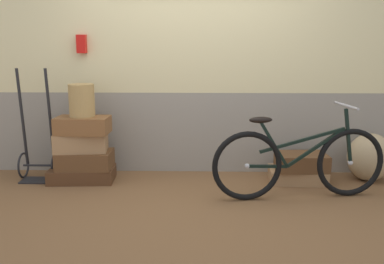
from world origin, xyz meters
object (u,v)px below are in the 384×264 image
bicycle (299,162)px  luggage_trolley (38,154)px  wicker_basket (82,100)px  suitcase_4 (297,175)px  suitcase_5 (302,162)px  suitcase_2 (81,142)px  suitcase_1 (85,160)px  suitcase_3 (83,125)px  suitcase_0 (82,174)px  burlap_sack (370,157)px

bicycle → luggage_trolley: bearing=168.8°
wicker_basket → bicycle: size_ratio=0.20×
suitcase_4 → luggage_trolley: luggage_trolley is taller
suitcase_5 → bicycle: size_ratio=0.31×
suitcase_2 → suitcase_5: (2.37, -0.01, -0.20)m
bicycle → suitcase_1: bearing=168.0°
wicker_basket → bicycle: bearing=-12.2°
suitcase_3 → bicycle: size_ratio=0.33×
suitcase_1 → luggage_trolley: (-0.54, 0.07, 0.04)m
suitcase_0 → burlap_sack: burlap_sack is taller
wicker_basket → suitcase_1: bearing=-62.6°
burlap_sack → suitcase_4: bearing=-175.3°
suitcase_0 → suitcase_5: suitcase_5 is taller
suitcase_1 → bicycle: bearing=-12.4°
suitcase_5 → bicycle: 0.51m
suitcase_1 → luggage_trolley: luggage_trolley is taller
burlap_sack → bicycle: bicycle is taller
suitcase_0 → luggage_trolley: size_ratio=0.56×
suitcase_4 → suitcase_5: bearing=-38.1°
suitcase_2 → suitcase_3: bearing=-50.3°
luggage_trolley → burlap_sack: luggage_trolley is taller
luggage_trolley → burlap_sack: (3.62, 0.03, -0.02)m
suitcase_1 → burlap_sack: 3.09m
wicker_basket → luggage_trolley: bearing=173.1°
suitcase_0 → suitcase_4: suitcase_0 is taller
suitcase_3 → burlap_sack: size_ratio=1.05×
suitcase_2 → suitcase_0: bearing=-104.1°
suitcase_1 → burlap_sack: (3.09, 0.10, 0.02)m
wicker_basket → luggage_trolley: 0.80m
suitcase_2 → luggage_trolley: bearing=166.8°
suitcase_3 → wicker_basket: (-0.01, 0.03, 0.26)m
bicycle → burlap_sack: bearing=32.4°
wicker_basket → burlap_sack: (3.09, 0.09, -0.62)m
suitcase_3 → bicycle: (2.19, -0.45, -0.27)m
suitcase_4 → wicker_basket: bearing=-176.0°
wicker_basket → burlap_sack: bearing=1.6°
suitcase_2 → wicker_basket: 0.45m
suitcase_1 → suitcase_4: bearing=0.4°
suitcase_5 → burlap_sack: bearing=4.3°
suitcase_0 → suitcase_3: bearing=-31.4°
wicker_basket → luggage_trolley: (-0.53, 0.06, -0.60)m
suitcase_5 → burlap_sack: (0.76, 0.09, 0.03)m
suitcase_1 → suitcase_4: 2.31m
suitcase_4 → bicycle: bearing=-98.6°
suitcase_1 → suitcase_2: suitcase_2 is taller
suitcase_0 → wicker_basket: size_ratio=2.01×
suitcase_5 → burlap_sack: 0.76m
suitcase_0 → burlap_sack: size_ratio=1.31×
burlap_sack → suitcase_5: bearing=-173.1°
suitcase_1 → wicker_basket: 0.64m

